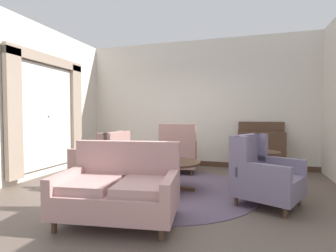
{
  "coord_description": "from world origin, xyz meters",
  "views": [
    {
      "loc": [
        1.23,
        -3.93,
        1.28
      ],
      "look_at": [
        -0.16,
        0.69,
        1.08
      ],
      "focal_mm": 27.63,
      "sensor_mm": 36.0,
      "label": 1
    }
  ],
  "objects": [
    {
      "name": "sideboard",
      "position": [
        1.58,
        2.34,
        0.52
      ],
      "size": [
        1.02,
        0.38,
        1.13
      ],
      "color": "#4C3323",
      "rests_on": "ground"
    },
    {
      "name": "porcelain_vase",
      "position": [
        0.06,
        0.28,
        0.63
      ],
      "size": [
        0.18,
        0.18,
        0.31
      ],
      "color": "#4C7A66",
      "rests_on": "coffee_table"
    },
    {
      "name": "area_rug",
      "position": [
        0.0,
        0.3,
        0.01
      ],
      "size": [
        2.97,
        2.97,
        0.01
      ],
      "primitive_type": "cylinder",
      "color": "#5B4C60",
      "rests_on": "ground"
    },
    {
      "name": "armchair_near_window",
      "position": [
        1.48,
        -0.01,
        0.43
      ],
      "size": [
        1.08,
        1.06,
        1.0
      ],
      "rotation": [
        0.0,
        0.0,
        7.42
      ],
      "color": "slate",
      "rests_on": "ground"
    },
    {
      "name": "wall_left",
      "position": [
        -2.92,
        0.79,
        1.59
      ],
      "size": [
        0.08,
        3.7,
        3.19
      ],
      "primitive_type": "cube",
      "color": "silver",
      "rests_on": "ground"
    },
    {
      "name": "armchair_foreground_right",
      "position": [
        -1.29,
        0.32,
        0.43
      ],
      "size": [
        0.86,
        0.84,
        0.98
      ],
      "rotation": [
        0.0,
        0.0,
        4.73
      ],
      "color": "tan",
      "rests_on": "ground"
    },
    {
      "name": "coffee_table",
      "position": [
        0.07,
        0.3,
        0.41
      ],
      "size": [
        0.89,
        0.89,
        0.5
      ],
      "color": "#4C3323",
      "rests_on": "ground"
    },
    {
      "name": "wall_back",
      "position": [
        0.0,
        2.64,
        1.59
      ],
      "size": [
        5.99,
        0.08,
        3.19
      ],
      "primitive_type": "cube",
      "color": "silver",
      "rests_on": "ground"
    },
    {
      "name": "settee",
      "position": [
        -0.23,
        -1.12,
        0.39
      ],
      "size": [
        1.5,
        1.08,
        0.94
      ],
      "rotation": [
        0.0,
        0.0,
        0.14
      ],
      "color": "tan",
      "rests_on": "ground"
    },
    {
      "name": "window_with_curtains",
      "position": [
        -2.82,
        0.64,
        1.42
      ],
      "size": [
        0.12,
        2.12,
        2.46
      ],
      "color": "silver"
    },
    {
      "name": "baseboard_back",
      "position": [
        0.0,
        2.58,
        0.06
      ],
      "size": [
        5.83,
        0.03,
        0.12
      ],
      "primitive_type": "cube",
      "color": "#4C3323",
      "rests_on": "ground"
    },
    {
      "name": "ground",
      "position": [
        0.0,
        0.0,
        0.0
      ],
      "size": [
        8.16,
        8.16,
        0.0
      ],
      "primitive_type": "plane",
      "color": "brown"
    },
    {
      "name": "side_table",
      "position": [
        1.52,
        0.65,
        0.41
      ],
      "size": [
        0.56,
        0.56,
        0.68
      ],
      "color": "#4C3323",
      "rests_on": "ground"
    },
    {
      "name": "armchair_beside_settee",
      "position": [
        -0.2,
        1.62,
        0.46
      ],
      "size": [
        0.88,
        0.92,
        1.1
      ],
      "rotation": [
        0.0,
        0.0,
        3.28
      ],
      "color": "tan",
      "rests_on": "ground"
    }
  ]
}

